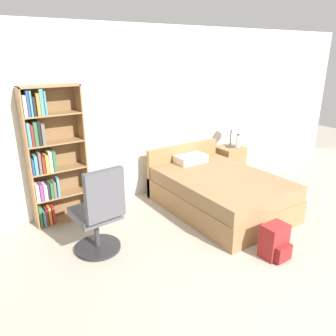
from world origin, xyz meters
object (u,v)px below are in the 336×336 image
(bed, at_px, (217,191))
(table_lamp, at_px, (232,125))
(backpack_red, at_px, (275,242))
(water_bottle, at_px, (238,141))
(office_chair, at_px, (99,215))
(bookshelf, at_px, (49,157))
(nightstand, at_px, (229,163))

(bed, height_order, table_lamp, table_lamp)
(table_lamp, height_order, backpack_red, table_lamp)
(bed, bearing_deg, water_bottle, 32.36)
(office_chair, xyz_separation_m, water_bottle, (2.96, 0.80, 0.24))
(office_chair, xyz_separation_m, table_lamp, (2.89, 0.92, 0.51))
(bed, relative_size, office_chair, 1.79)
(bookshelf, relative_size, backpack_red, 4.58)
(bed, relative_size, backpack_red, 4.82)
(nightstand, relative_size, backpack_red, 1.52)
(bookshelf, xyz_separation_m, backpack_red, (1.82, -2.24, -0.74))
(table_lamp, distance_m, backpack_red, 2.59)
(bookshelf, height_order, nightstand, bookshelf)
(water_bottle, bearing_deg, table_lamp, 117.71)
(bed, distance_m, water_bottle, 1.32)
(bed, bearing_deg, office_chair, -175.94)
(bed, bearing_deg, bookshelf, 156.34)
(water_bottle, bearing_deg, backpack_red, -124.39)
(bookshelf, xyz_separation_m, table_lamp, (3.11, -0.14, 0.07))
(water_bottle, xyz_separation_m, backpack_red, (-1.35, -1.97, -0.53))
(water_bottle, bearing_deg, nightstand, 126.09)
(nightstand, distance_m, water_bottle, 0.44)
(bed, relative_size, nightstand, 3.17)
(office_chair, xyz_separation_m, nightstand, (2.88, 0.90, -0.18))
(water_bottle, relative_size, backpack_red, 0.61)
(table_lamp, xyz_separation_m, water_bottle, (0.06, -0.12, -0.27))
(table_lamp, bearing_deg, bookshelf, 177.40)
(nightstand, xyz_separation_m, backpack_red, (-1.28, -2.08, -0.11))
(office_chair, height_order, backpack_red, office_chair)
(table_lamp, bearing_deg, nightstand, -121.15)
(office_chair, height_order, nightstand, office_chair)
(nightstand, bearing_deg, table_lamp, 58.85)
(nightstand, bearing_deg, water_bottle, -53.91)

